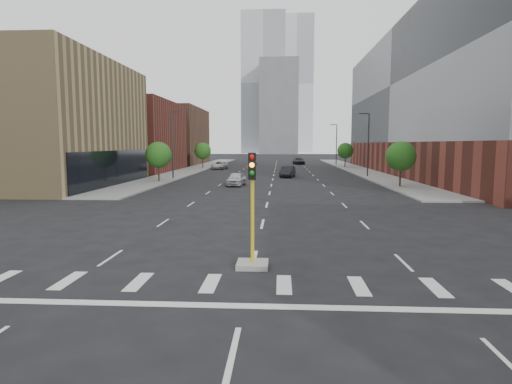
# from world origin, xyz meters

# --- Properties ---
(sidewalk_left_far) EXTENTS (5.00, 92.00, 0.15)m
(sidewalk_left_far) POSITION_xyz_m (-15.00, 74.00, 0.07)
(sidewalk_left_far) COLOR gray
(sidewalk_left_far) RESTS_ON ground
(sidewalk_right_far) EXTENTS (5.00, 92.00, 0.15)m
(sidewalk_right_far) POSITION_xyz_m (15.00, 74.00, 0.07)
(sidewalk_right_far) COLOR gray
(sidewalk_right_far) RESTS_ON ground
(building_left_mid) EXTENTS (20.00, 24.00, 14.00)m
(building_left_mid) POSITION_xyz_m (-27.50, 40.00, 7.00)
(building_left_mid) COLOR #A0865A
(building_left_mid) RESTS_ON ground
(building_left_far_a) EXTENTS (20.00, 22.00, 12.00)m
(building_left_far_a) POSITION_xyz_m (-27.50, 66.00, 6.00)
(building_left_far_a) COLOR brown
(building_left_far_a) RESTS_ON ground
(building_left_far_b) EXTENTS (20.00, 24.00, 13.00)m
(building_left_far_b) POSITION_xyz_m (-27.50, 92.00, 6.50)
(building_left_far_b) COLOR brown
(building_left_far_b) RESTS_ON ground
(building_right_main) EXTENTS (24.00, 70.00, 22.00)m
(building_right_main) POSITION_xyz_m (29.50, 60.00, 11.00)
(building_right_main) COLOR brown
(building_right_main) RESTS_ON ground
(tower_left) EXTENTS (22.00, 22.00, 70.00)m
(tower_left) POSITION_xyz_m (-8.00, 220.00, 35.00)
(tower_left) COLOR #B2B7BC
(tower_left) RESTS_ON ground
(tower_right) EXTENTS (20.00, 20.00, 80.00)m
(tower_right) POSITION_xyz_m (10.00, 260.00, 40.00)
(tower_right) COLOR #B2B7BC
(tower_right) RESTS_ON ground
(tower_mid) EXTENTS (18.00, 18.00, 44.00)m
(tower_mid) POSITION_xyz_m (0.00, 200.00, 22.00)
(tower_mid) COLOR slate
(tower_mid) RESTS_ON ground
(median_traffic_signal) EXTENTS (1.20, 1.20, 4.40)m
(median_traffic_signal) POSITION_xyz_m (0.00, 8.97, 0.97)
(median_traffic_signal) COLOR #999993
(median_traffic_signal) RESTS_ON ground
(streetlight_right_a) EXTENTS (1.60, 0.22, 9.07)m
(streetlight_right_a) POSITION_xyz_m (13.41, 55.00, 5.01)
(streetlight_right_a) COLOR #2D2D30
(streetlight_right_a) RESTS_ON ground
(streetlight_right_b) EXTENTS (1.60, 0.22, 9.07)m
(streetlight_right_b) POSITION_xyz_m (13.41, 90.00, 5.01)
(streetlight_right_b) COLOR #2D2D30
(streetlight_right_b) RESTS_ON ground
(streetlight_left) EXTENTS (1.60, 0.22, 9.07)m
(streetlight_left) POSITION_xyz_m (-13.41, 50.00, 5.01)
(streetlight_left) COLOR #2D2D30
(streetlight_left) RESTS_ON ground
(tree_left_near) EXTENTS (3.20, 3.20, 4.85)m
(tree_left_near) POSITION_xyz_m (-14.00, 45.00, 3.39)
(tree_left_near) COLOR #382619
(tree_left_near) RESTS_ON ground
(tree_left_far) EXTENTS (3.20, 3.20, 4.85)m
(tree_left_far) POSITION_xyz_m (-14.00, 75.00, 3.39)
(tree_left_far) COLOR #382619
(tree_left_far) RESTS_ON ground
(tree_right_near) EXTENTS (3.20, 3.20, 4.85)m
(tree_right_near) POSITION_xyz_m (14.00, 40.00, 3.39)
(tree_right_near) COLOR #382619
(tree_right_near) RESTS_ON ground
(tree_right_far) EXTENTS (3.20, 3.20, 4.85)m
(tree_right_far) POSITION_xyz_m (14.00, 80.00, 3.39)
(tree_right_far) COLOR #382619
(tree_right_far) RESTS_ON ground
(car_near_left) EXTENTS (2.14, 4.58, 1.52)m
(car_near_left) POSITION_xyz_m (-4.00, 41.25, 0.76)
(car_near_left) COLOR #BBBBC0
(car_near_left) RESTS_ON ground
(car_mid_right) EXTENTS (2.45, 5.08, 1.60)m
(car_mid_right) POSITION_xyz_m (2.06, 54.42, 0.80)
(car_mid_right) COLOR black
(car_mid_right) RESTS_ON ground
(car_far_left) EXTENTS (2.78, 5.39, 1.45)m
(car_far_left) POSITION_xyz_m (-10.50, 73.47, 0.73)
(car_far_left) COLOR #B9B9B9
(car_far_left) RESTS_ON ground
(car_deep_right) EXTENTS (2.95, 5.68, 1.57)m
(car_deep_right) POSITION_xyz_m (5.24, 93.12, 0.79)
(car_deep_right) COLOR black
(car_deep_right) RESTS_ON ground
(car_distant) EXTENTS (1.85, 4.26, 1.43)m
(car_distant) POSITION_xyz_m (-5.48, 92.74, 0.72)
(car_distant) COLOR #A4A4A9
(car_distant) RESTS_ON ground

